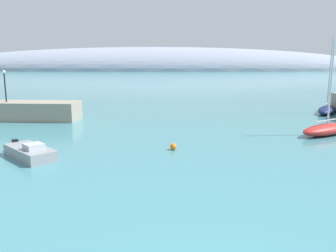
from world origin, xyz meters
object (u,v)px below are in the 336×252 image
Objects in this scene: motorboat_grey_foreground at (30,152)px; mooring_buoy_orange at (173,147)px; sailboat_red_near_shore at (327,129)px; sailboat_navy_outer_mooring at (327,109)px; harbor_lamp_post at (5,82)px.

motorboat_grey_foreground is 9.31× the size of mooring_buoy_orange.
motorboat_grey_foreground is at bearing -167.48° from mooring_buoy_orange.
sailboat_navy_outer_mooring is (6.02, 13.45, -0.01)m from sailboat_red_near_shore.
sailboat_navy_outer_mooring is at bearing 80.22° from motorboat_grey_foreground.
sailboat_red_near_shore is at bearing 21.22° from mooring_buoy_orange.
sailboat_navy_outer_mooring reaches higher than mooring_buoy_orange.
sailboat_red_near_shore reaches higher than mooring_buoy_orange.
sailboat_navy_outer_mooring is 19.41× the size of mooring_buoy_orange.
motorboat_grey_foreground is at bearing -24.36° from sailboat_navy_outer_mooring.
motorboat_grey_foreground reaches higher than mooring_buoy_orange.
sailboat_red_near_shore is 0.88× the size of sailboat_navy_outer_mooring.
harbor_lamp_post is at bearing 144.15° from mooring_buoy_orange.
harbor_lamp_post reaches higher than mooring_buoy_orange.
harbor_lamp_post is at bearing 164.53° from motorboat_grey_foreground.
sailboat_red_near_shore is at bearing -13.75° from harbor_lamp_post.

